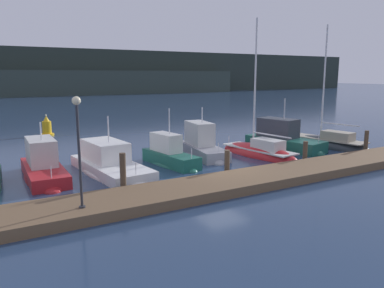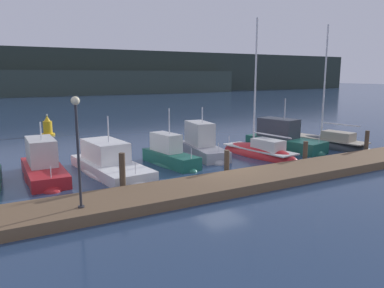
{
  "view_description": "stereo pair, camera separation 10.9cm",
  "coord_description": "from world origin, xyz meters",
  "px_view_note": "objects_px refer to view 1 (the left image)",
  "views": [
    {
      "loc": [
        -11.21,
        -16.38,
        5.38
      ],
      "look_at": [
        0.0,
        3.23,
        1.2
      ],
      "focal_mm": 35.0,
      "sensor_mm": 36.0,
      "label": 1
    },
    {
      "loc": [
        -11.11,
        -16.43,
        5.38
      ],
      "look_at": [
        0.0,
        3.23,
        1.2
      ],
      "focal_mm": 35.0,
      "sensor_mm": 36.0,
      "label": 2
    }
  ],
  "objects_px": {
    "motorboat_berth_3": "(110,168)",
    "motorboat_berth_5": "(202,150)",
    "channel_buoy": "(47,128)",
    "motorboat_berth_4": "(170,159)",
    "sailboat_berth_6": "(259,154)",
    "sailboat_berth_8": "(327,145)",
    "dock_lamppost": "(78,135)",
    "motorboat_berth_7": "(283,144)",
    "motorboat_berth_2": "(44,171)"
  },
  "relations": [
    {
      "from": "motorboat_berth_3",
      "to": "motorboat_berth_5",
      "type": "bearing_deg",
      "value": 10.34
    },
    {
      "from": "motorboat_berth_5",
      "to": "channel_buoy",
      "type": "bearing_deg",
      "value": 118.12
    },
    {
      "from": "motorboat_berth_3",
      "to": "motorboat_berth_4",
      "type": "distance_m",
      "value": 3.72
    },
    {
      "from": "sailboat_berth_6",
      "to": "sailboat_berth_8",
      "type": "distance_m",
      "value": 6.57
    },
    {
      "from": "motorboat_berth_3",
      "to": "channel_buoy",
      "type": "height_order",
      "value": "motorboat_berth_3"
    },
    {
      "from": "motorboat_berth_4",
      "to": "sailboat_berth_6",
      "type": "height_order",
      "value": "sailboat_berth_6"
    },
    {
      "from": "motorboat_berth_5",
      "to": "sailboat_berth_8",
      "type": "bearing_deg",
      "value": -11.42
    },
    {
      "from": "motorboat_berth_3",
      "to": "channel_buoy",
      "type": "bearing_deg",
      "value": 93.28
    },
    {
      "from": "sailboat_berth_6",
      "to": "channel_buoy",
      "type": "distance_m",
      "value": 19.65
    },
    {
      "from": "motorboat_berth_3",
      "to": "dock_lamppost",
      "type": "relative_size",
      "value": 1.79
    },
    {
      "from": "motorboat_berth_3",
      "to": "motorboat_berth_7",
      "type": "relative_size",
      "value": 1.1
    },
    {
      "from": "motorboat_berth_5",
      "to": "sailboat_berth_6",
      "type": "bearing_deg",
      "value": -29.65
    },
    {
      "from": "motorboat_berth_7",
      "to": "channel_buoy",
      "type": "height_order",
      "value": "motorboat_berth_7"
    },
    {
      "from": "motorboat_berth_2",
      "to": "motorboat_berth_5",
      "type": "height_order",
      "value": "motorboat_berth_5"
    },
    {
      "from": "motorboat_berth_3",
      "to": "sailboat_berth_6",
      "type": "relative_size",
      "value": 0.76
    },
    {
      "from": "sailboat_berth_8",
      "to": "dock_lamppost",
      "type": "height_order",
      "value": "sailboat_berth_8"
    },
    {
      "from": "motorboat_berth_3",
      "to": "sailboat_berth_8",
      "type": "xyz_separation_m",
      "value": [
        16.72,
        -0.78,
        -0.17
      ]
    },
    {
      "from": "motorboat_berth_2",
      "to": "motorboat_berth_4",
      "type": "relative_size",
      "value": 1.24
    },
    {
      "from": "motorboat_berth_4",
      "to": "channel_buoy",
      "type": "height_order",
      "value": "motorboat_berth_4"
    },
    {
      "from": "motorboat_berth_2",
      "to": "motorboat_berth_4",
      "type": "height_order",
      "value": "motorboat_berth_4"
    },
    {
      "from": "channel_buoy",
      "to": "motorboat_berth_5",
      "type": "bearing_deg",
      "value": -61.88
    },
    {
      "from": "sailboat_berth_8",
      "to": "dock_lamppost",
      "type": "relative_size",
      "value": 2.34
    },
    {
      "from": "motorboat_berth_4",
      "to": "sailboat_berth_6",
      "type": "distance_m",
      "value": 6.46
    },
    {
      "from": "motorboat_berth_2",
      "to": "sailboat_berth_8",
      "type": "xyz_separation_m",
      "value": [
        20.1,
        -1.49,
        -0.24
      ]
    },
    {
      "from": "motorboat_berth_2",
      "to": "sailboat_berth_8",
      "type": "height_order",
      "value": "sailboat_berth_8"
    },
    {
      "from": "motorboat_berth_2",
      "to": "dock_lamppost",
      "type": "xyz_separation_m",
      "value": [
        0.36,
        -6.89,
        2.88
      ]
    },
    {
      "from": "motorboat_berth_5",
      "to": "motorboat_berth_7",
      "type": "height_order",
      "value": "motorboat_berth_7"
    },
    {
      "from": "channel_buoy",
      "to": "motorboat_berth_4",
      "type": "bearing_deg",
      "value": -73.51
    },
    {
      "from": "motorboat_berth_5",
      "to": "motorboat_berth_3",
      "type": "bearing_deg",
      "value": -169.66
    },
    {
      "from": "motorboat_berth_2",
      "to": "sailboat_berth_6",
      "type": "relative_size",
      "value": 0.64
    },
    {
      "from": "motorboat_berth_5",
      "to": "sailboat_berth_8",
      "type": "distance_m",
      "value": 10.16
    },
    {
      "from": "motorboat_berth_3",
      "to": "sailboat_berth_6",
      "type": "bearing_deg",
      "value": -3.89
    },
    {
      "from": "motorboat_berth_3",
      "to": "sailboat_berth_8",
      "type": "height_order",
      "value": "sailboat_berth_8"
    },
    {
      "from": "sailboat_berth_6",
      "to": "dock_lamppost",
      "type": "xyz_separation_m",
      "value": [
        -13.17,
        -5.49,
        3.12
      ]
    },
    {
      "from": "motorboat_berth_4",
      "to": "motorboat_berth_5",
      "type": "distance_m",
      "value": 3.29
    },
    {
      "from": "motorboat_berth_3",
      "to": "sailboat_berth_8",
      "type": "relative_size",
      "value": 0.76
    },
    {
      "from": "motorboat_berth_2",
      "to": "sailboat_berth_8",
      "type": "bearing_deg",
      "value": -4.23
    },
    {
      "from": "sailboat_berth_6",
      "to": "sailboat_berth_8",
      "type": "xyz_separation_m",
      "value": [
        6.57,
        -0.09,
        0.0
      ]
    },
    {
      "from": "motorboat_berth_5",
      "to": "channel_buoy",
      "type": "relative_size",
      "value": 3.13
    },
    {
      "from": "dock_lamppost",
      "to": "channel_buoy",
      "type": "bearing_deg",
      "value": 84.41
    },
    {
      "from": "sailboat_berth_6",
      "to": "motorboat_berth_4",
      "type": "bearing_deg",
      "value": 174.05
    },
    {
      "from": "motorboat_berth_4",
      "to": "dock_lamppost",
      "type": "relative_size",
      "value": 1.21
    },
    {
      "from": "sailboat_berth_8",
      "to": "channel_buoy",
      "type": "distance_m",
      "value": 24.03
    },
    {
      "from": "motorboat_berth_3",
      "to": "motorboat_berth_7",
      "type": "distance_m",
      "value": 13.22
    },
    {
      "from": "motorboat_berth_5",
      "to": "motorboat_berth_7",
      "type": "distance_m",
      "value": 6.52
    },
    {
      "from": "motorboat_berth_2",
      "to": "motorboat_berth_7",
      "type": "height_order",
      "value": "motorboat_berth_7"
    },
    {
      "from": "motorboat_berth_2",
      "to": "motorboat_berth_5",
      "type": "distance_m",
      "value": 10.16
    },
    {
      "from": "motorboat_berth_2",
      "to": "motorboat_berth_4",
      "type": "xyz_separation_m",
      "value": [
        7.1,
        -0.73,
        0.02
      ]
    },
    {
      "from": "channel_buoy",
      "to": "sailboat_berth_8",
      "type": "bearing_deg",
      "value": -42.86
    },
    {
      "from": "motorboat_berth_2",
      "to": "motorboat_berth_5",
      "type": "bearing_deg",
      "value": 2.95
    }
  ]
}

